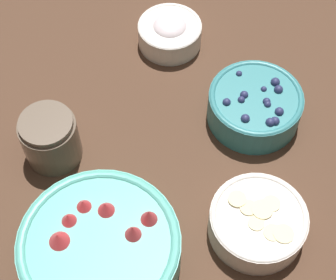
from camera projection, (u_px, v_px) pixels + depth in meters
name	position (u px, v px, depth m)	size (l,w,h in m)	color
ground_plane	(160.00, 158.00, 0.95)	(4.00, 4.00, 0.00)	#4C3323
bowl_strawberries	(100.00, 249.00, 0.82)	(0.24, 0.24, 0.10)	#56B7A8
bowl_blueberries	(255.00, 105.00, 0.97)	(0.16, 0.16, 0.07)	teal
bowl_bananas	(259.00, 221.00, 0.85)	(0.15, 0.15, 0.06)	silver
bowl_cream	(170.00, 32.00, 1.07)	(0.12, 0.12, 0.06)	white
jar_chocolate	(51.00, 139.00, 0.92)	(0.09, 0.09, 0.09)	brown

